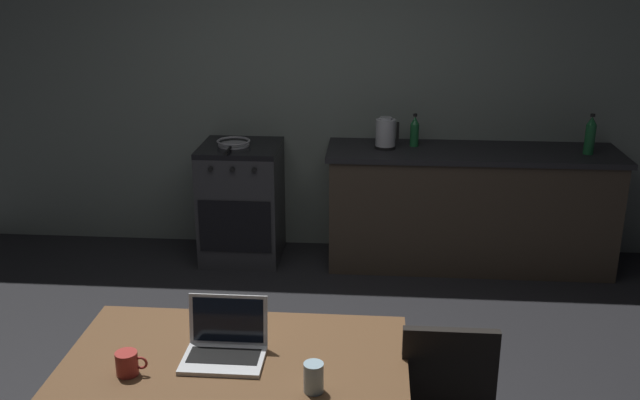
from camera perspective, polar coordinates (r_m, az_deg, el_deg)
The scene contains 11 objects.
back_wall at distance 5.61m, azimuth 2.52°, elevation 9.82°, with size 6.40×0.10×2.76m, color slate.
kitchen_counter at distance 5.54m, azimuth 11.84°, elevation -0.58°, with size 2.16×0.64×0.91m.
stove_oven at distance 5.58m, azimuth -6.26°, elevation -0.15°, with size 0.60×0.62×0.91m.
dining_table at distance 2.91m, azimuth -6.91°, elevation -14.12°, with size 1.37×0.90×0.75m.
laptop at distance 2.91m, azimuth -7.61°, elevation -11.53°, with size 0.32×0.25×0.23m.
electric_kettle at distance 5.33m, azimuth 5.27°, elevation 5.31°, with size 0.18×0.16×0.23m.
bottle at distance 5.50m, azimuth 20.79°, elevation 4.87°, with size 0.07×0.07×0.29m.
frying_pan at distance 5.43m, azimuth -6.94°, elevation 4.56°, with size 0.26×0.43×0.05m.
coffee_mug at distance 2.88m, azimuth -15.14°, elevation -12.49°, with size 0.12×0.08×0.09m.
drinking_glass at distance 2.68m, azimuth -0.52°, elevation -13.99°, with size 0.07×0.07×0.12m.
bottle_b at distance 5.42m, azimuth 7.57°, elevation 5.49°, with size 0.07×0.07×0.25m.
Camera 1 is at (0.49, -3.11, 2.27)m, focal length 40.04 mm.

